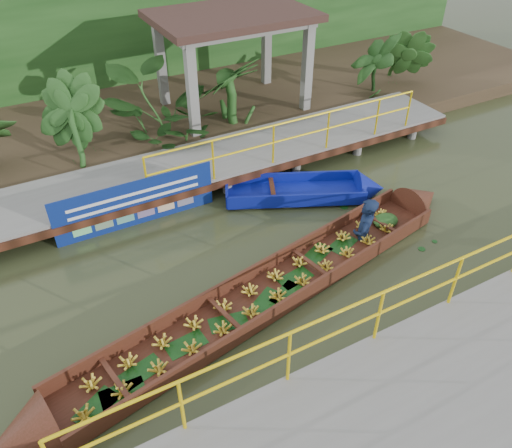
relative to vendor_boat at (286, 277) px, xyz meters
name	(u,v)px	position (x,y,z in m)	size (l,w,h in m)	color
ground	(241,269)	(-0.54, 0.85, -0.26)	(80.00, 80.00, 0.00)	#2B3118
land_strip	(129,118)	(-0.54, 8.35, -0.04)	(30.00, 8.00, 0.45)	#36281B
far_dock	(178,171)	(-0.52, 4.28, 0.21)	(16.00, 2.06, 1.66)	slate
near_dock	(431,402)	(0.46, -3.35, 0.04)	(18.00, 2.40, 1.73)	slate
pavilion	(232,26)	(2.46, 7.15, 2.55)	(4.40, 3.00, 3.00)	slate
foliage_backdrop	(97,36)	(-0.54, 10.85, 1.74)	(30.00, 0.80, 4.00)	#173C13
vendor_boat	(286,277)	(0.00, 0.00, 0.00)	(10.51, 3.02, 2.35)	#371D0F
moored_blue_boat	(332,190)	(2.62, 2.16, -0.10)	(3.90, 2.49, 0.92)	navy
blue_banner	(136,203)	(-1.86, 3.33, 0.29)	(3.62, 0.04, 1.13)	navy
tropical_plants	(225,93)	(1.71, 6.15, 1.11)	(14.48, 1.48, 1.85)	#173C13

